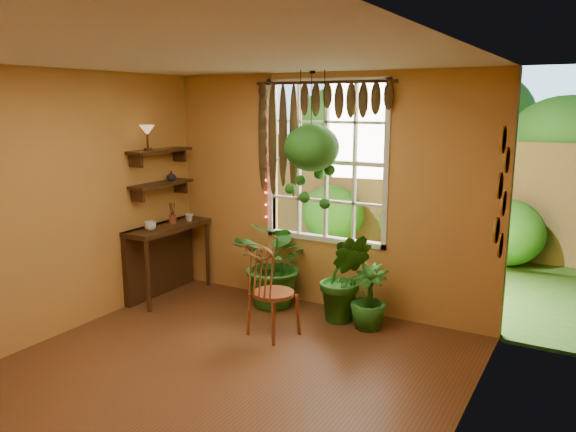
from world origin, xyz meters
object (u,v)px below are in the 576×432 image
object	(u,v)px
windsor_chair	(271,305)
hanging_basket	(312,153)
potted_plant_mid	(345,277)
counter_ledge	(162,251)
potted_plant_left	(276,263)

from	to	relation	value
windsor_chair	hanging_basket	size ratio (longest dim) A/B	0.77
potted_plant_mid	windsor_chair	bearing A→B (deg)	-124.00
windsor_chair	potted_plant_mid	size ratio (longest dim) A/B	1.14
counter_ledge	potted_plant_mid	world-z (taller)	potted_plant_mid
potted_plant_mid	hanging_basket	xyz separation A→B (m)	(-0.45, 0.07, 1.32)
counter_ledge	hanging_basket	distance (m)	2.30
windsor_chair	potted_plant_mid	distance (m)	0.90
windsor_chair	hanging_basket	xyz separation A→B (m)	(0.04, 0.80, 1.49)
counter_ledge	windsor_chair	bearing A→B (deg)	-13.25
potted_plant_left	counter_ledge	bearing A→B (deg)	-167.23
potted_plant_left	hanging_basket	xyz separation A→B (m)	(0.43, 0.04, 1.30)
hanging_basket	potted_plant_mid	bearing A→B (deg)	-9.21
potted_plant_left	hanging_basket	world-z (taller)	hanging_basket
counter_ledge	potted_plant_left	distance (m)	1.49
hanging_basket	potted_plant_left	bearing A→B (deg)	-174.65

